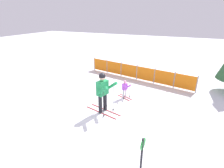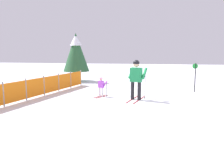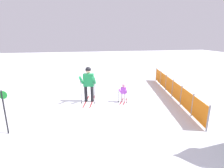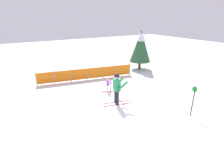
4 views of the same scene
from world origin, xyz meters
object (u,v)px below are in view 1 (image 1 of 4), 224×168
Objects in this scene: skier_adult at (103,89)px; skier_child at (125,88)px; safety_fence at (137,72)px; trail_marker at (141,160)px.

skier_child is at bearing 91.30° from skier_adult.
trail_marker is at bearing -72.56° from safety_fence.
trail_marker reaches higher than skier_child.
trail_marker is (2.39, -7.60, 0.47)m from safety_fence.
skier_adult is 4.65m from safety_fence.
skier_adult reaches higher than safety_fence.
skier_adult reaches higher than trail_marker.
skier_child is 5.19m from trail_marker.
safety_fence is 7.98m from trail_marker.
skier_adult reaches higher than skier_child.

